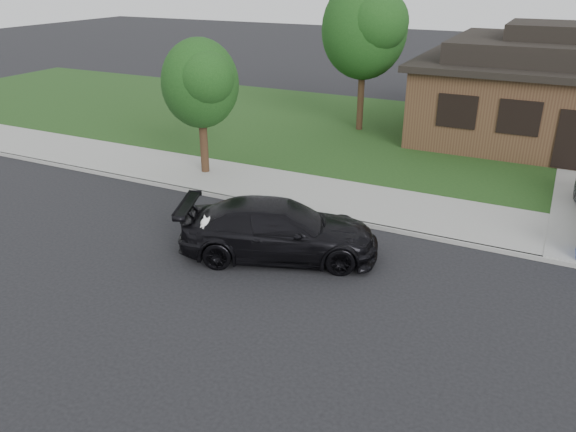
% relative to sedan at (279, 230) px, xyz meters
% --- Properties ---
extents(ground, '(120.00, 120.00, 0.00)m').
position_rel_sedan_xyz_m(ground, '(2.34, -0.85, -0.72)').
color(ground, black).
rests_on(ground, ground).
extents(sidewalk, '(60.00, 3.00, 0.12)m').
position_rel_sedan_xyz_m(sidewalk, '(2.34, 4.15, -0.66)').
color(sidewalk, gray).
rests_on(sidewalk, ground).
extents(curb, '(60.00, 0.12, 0.12)m').
position_rel_sedan_xyz_m(curb, '(2.34, 2.65, -0.66)').
color(curb, gray).
rests_on(curb, ground).
extents(lawn, '(60.00, 13.00, 0.13)m').
position_rel_sedan_xyz_m(lawn, '(2.34, 12.15, -0.66)').
color(lawn, '#193814').
rests_on(lawn, ground).
extents(sedan, '(5.37, 3.65, 1.44)m').
position_rel_sedan_xyz_m(sedan, '(0.00, 0.00, 0.00)').
color(sedan, black).
rests_on(sedan, ground).
extents(tree_0, '(3.78, 3.60, 6.34)m').
position_rel_sedan_xyz_m(tree_0, '(-2.00, 12.03, 3.76)').
color(tree_0, '#332114').
rests_on(tree_0, ground).
extents(tree_2, '(2.73, 2.60, 4.59)m').
position_rel_sedan_xyz_m(tree_2, '(-5.04, 4.26, 2.54)').
color(tree_2, '#332114').
rests_on(tree_2, ground).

